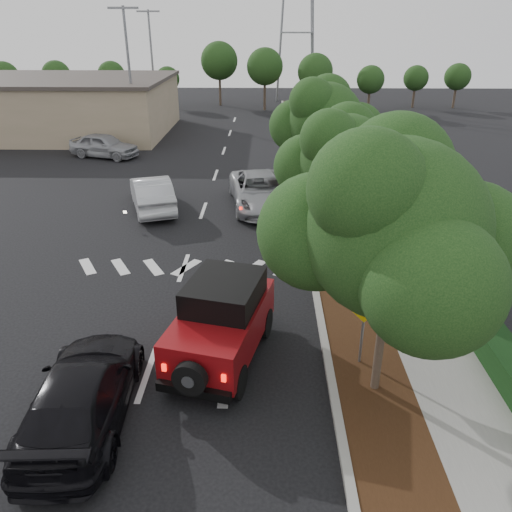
{
  "coord_description": "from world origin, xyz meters",
  "views": [
    {
      "loc": [
        2.97,
        -10.03,
        8.04
      ],
      "look_at": [
        2.68,
        3.0,
        1.9
      ],
      "focal_mm": 35.0,
      "sensor_mm": 36.0,
      "label": 1
    }
  ],
  "objects_px": {
    "red_jeep": "(224,318)",
    "speed_hump_sign": "(365,313)",
    "black_suv_oncoming": "(83,393)",
    "silver_suv_ahead": "(260,191)"
  },
  "relations": [
    {
      "from": "silver_suv_ahead",
      "to": "black_suv_oncoming",
      "type": "distance_m",
      "value": 14.63
    },
    {
      "from": "black_suv_oncoming",
      "to": "speed_hump_sign",
      "type": "height_order",
      "value": "speed_hump_sign"
    },
    {
      "from": "black_suv_oncoming",
      "to": "speed_hump_sign",
      "type": "bearing_deg",
      "value": -165.41
    },
    {
      "from": "red_jeep",
      "to": "silver_suv_ahead",
      "type": "height_order",
      "value": "red_jeep"
    },
    {
      "from": "black_suv_oncoming",
      "to": "speed_hump_sign",
      "type": "distance_m",
      "value": 6.77
    },
    {
      "from": "silver_suv_ahead",
      "to": "speed_hump_sign",
      "type": "distance_m",
      "value": 12.44
    },
    {
      "from": "red_jeep",
      "to": "speed_hump_sign",
      "type": "distance_m",
      "value": 3.56
    },
    {
      "from": "red_jeep",
      "to": "speed_hump_sign",
      "type": "height_order",
      "value": "speed_hump_sign"
    },
    {
      "from": "red_jeep",
      "to": "silver_suv_ahead",
      "type": "bearing_deg",
      "value": 100.02
    },
    {
      "from": "silver_suv_ahead",
      "to": "black_suv_oncoming",
      "type": "bearing_deg",
      "value": -113.16
    }
  ]
}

